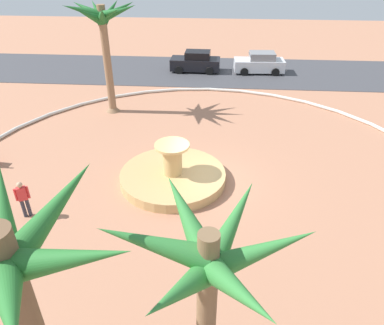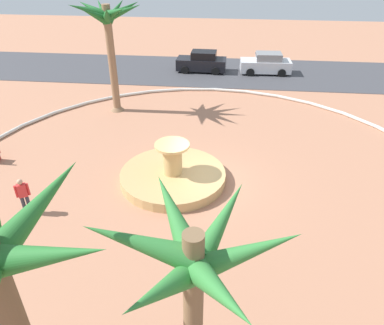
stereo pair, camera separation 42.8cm
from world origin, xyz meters
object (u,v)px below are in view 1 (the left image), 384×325
palm_tree_mid_plaza (103,27)px  parked_car_second (259,63)px  fountain (173,176)px  person_pedestrian_stroll (23,198)px  palm_tree_near_fountain (20,305)px  parked_car_leftmost (196,62)px  palm_tree_by_curb (208,273)px

palm_tree_mid_plaza → parked_car_second: (9.89, 8.65, -4.39)m
fountain → person_pedestrian_stroll: size_ratio=2.97×
palm_tree_near_fountain → parked_car_leftmost: 26.63m
palm_tree_near_fountain → palm_tree_by_curb: size_ratio=1.21×
parked_car_second → palm_tree_near_fountain: bearing=-103.3°
palm_tree_near_fountain → parked_car_second: size_ratio=1.55×
parked_car_leftmost → palm_tree_by_curb: bearing=-85.7°
palm_tree_near_fountain → palm_tree_by_curb: 3.27m
parked_car_leftmost → parked_car_second: 5.20m
parked_car_leftmost → parked_car_second: bearing=0.4°
palm_tree_by_curb → parked_car_second: palm_tree_by_curb is taller
person_pedestrian_stroll → parked_car_leftmost: bearing=74.1°
fountain → palm_tree_mid_plaza: 10.18m
palm_tree_near_fountain → palm_tree_mid_plaza: palm_tree_mid_plaza is taller
fountain → person_pedestrian_stroll: (-5.45, -2.87, 0.61)m
palm_tree_by_curb → parked_car_second: size_ratio=1.28×
palm_tree_mid_plaza → parked_car_leftmost: palm_tree_mid_plaza is taller
palm_tree_mid_plaza → person_pedestrian_stroll: size_ratio=4.13×
palm_tree_by_curb → parked_car_second: 25.42m
fountain → parked_car_leftmost: 16.19m
palm_tree_mid_plaza → parked_car_second: size_ratio=1.62×
palm_tree_near_fountain → person_pedestrian_stroll: 9.24m
palm_tree_by_curb → parked_car_leftmost: size_ratio=1.29×
palm_tree_by_curb → fountain: bearing=101.7°
palm_tree_by_curb → person_pedestrian_stroll: 9.86m
palm_tree_near_fountain → palm_tree_mid_plaza: (-3.65, 17.73, 0.66)m
palm_tree_mid_plaza → palm_tree_near_fountain: bearing=-78.4°
palm_tree_near_fountain → parked_car_second: 27.37m
fountain → palm_tree_by_curb: bearing=-78.3°
fountain → palm_tree_near_fountain: palm_tree_near_fountain is taller
person_pedestrian_stroll → parked_car_second: size_ratio=0.39×
palm_tree_by_curb → palm_tree_mid_plaza: size_ratio=0.79×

